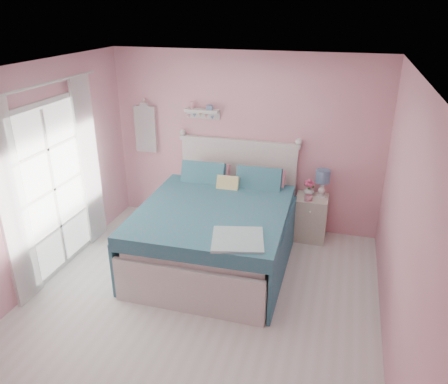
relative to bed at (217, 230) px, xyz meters
The scene contains 13 objects.
floor 1.17m from the bed, 86.04° to the right, with size 4.50×4.50×0.00m, color silver.
room_shell 1.58m from the bed, 86.04° to the right, with size 4.50×4.50×4.50m.
bed is the anchor object (origin of this frame).
nightstand 1.47m from the bed, 39.16° to the left, with size 0.45×0.45×0.65m.
table_lamp 1.67m from the bed, 38.29° to the left, with size 0.20×0.20×0.40m.
vase 1.48m from the bed, 42.23° to the left, with size 0.14×0.14×0.15m, color silver.
teacup 1.37m from the bed, 35.94° to the left, with size 0.11×0.11×0.09m, color pink.
roses 1.50m from the bed, 42.17° to the left, with size 0.14×0.11×0.12m.
wall_shelf 1.79m from the bed, 116.54° to the left, with size 0.50×0.15×0.25m.
hanging_dress 2.08m from the bed, 143.39° to the left, with size 0.34×0.03×0.72m, color white.
french_door 2.11m from the bed, 160.15° to the right, with size 0.04×1.32×2.16m.
curtain_near 2.45m from the bed, 142.26° to the right, with size 0.04×0.40×2.32m, color white.
curtain_far 1.99m from the bed, behind, with size 0.04×0.40×2.32m, color white.
Camera 1 is at (1.40, -3.76, 3.18)m, focal length 35.00 mm.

